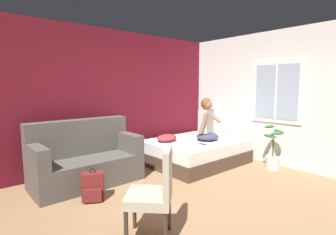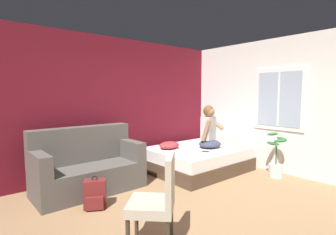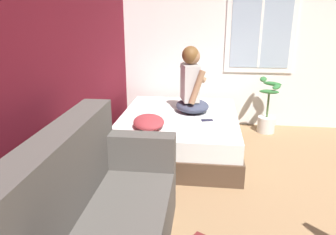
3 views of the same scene
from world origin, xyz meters
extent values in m
plane|color=#93704C|center=(0.00, 0.00, 0.00)|extent=(40.00, 40.00, 0.00)
cube|color=maroon|center=(0.00, 2.59, 1.35)|extent=(10.29, 0.16, 2.70)
cube|color=silver|center=(2.73, 0.00, 1.35)|extent=(0.16, 6.42, 2.70)
cube|color=white|center=(2.64, 0.40, 1.49)|extent=(0.02, 1.04, 1.24)
cube|color=#9EB2C6|center=(2.62, 0.40, 1.49)|extent=(0.01, 0.88, 1.08)
cube|color=white|center=(2.62, 0.40, 1.49)|extent=(0.01, 0.04, 1.08)
cube|color=#4C3828|center=(1.49, 1.52, 0.13)|extent=(1.92, 1.55, 0.26)
cube|color=white|center=(1.49, 1.52, 0.37)|extent=(1.86, 1.51, 0.22)
cube|color=#514C47|center=(-0.73, 1.82, 0.22)|extent=(1.71, 0.81, 0.44)
cube|color=#514C47|center=(-0.73, 2.12, 0.74)|extent=(1.70, 0.25, 0.60)
cube|color=#514C47|center=(-1.49, 1.81, 0.60)|extent=(0.19, 0.80, 0.32)
cube|color=#514C47|center=(0.03, 1.83, 0.60)|extent=(0.19, 0.80, 0.32)
cylinder|color=#382D23|center=(-0.88, 0.20, 0.20)|extent=(0.04, 0.04, 0.40)
cylinder|color=#382D23|center=(-1.16, -0.08, 0.20)|extent=(0.04, 0.04, 0.40)
cylinder|color=#382D23|center=(-0.61, -0.08, 0.20)|extent=(0.04, 0.04, 0.40)
cylinder|color=#382D23|center=(-0.89, -0.35, 0.20)|extent=(0.04, 0.04, 0.40)
cube|color=#B2A893|center=(-0.89, -0.08, 0.45)|extent=(0.65, 0.65, 0.10)
cube|color=#B2A893|center=(-0.75, -0.22, 0.74)|extent=(0.37, 0.37, 0.48)
ellipsoid|color=#383D51|center=(1.68, 1.36, 0.56)|extent=(0.62, 0.56, 0.16)
cube|color=#B2ADA8|center=(1.67, 1.40, 0.88)|extent=(0.37, 0.28, 0.48)
cylinder|color=#936B4C|center=(1.49, 1.30, 0.86)|extent=(0.13, 0.23, 0.44)
cylinder|color=#936B4C|center=(1.86, 1.37, 0.98)|extent=(0.17, 0.38, 0.29)
sphere|color=#936B4C|center=(1.68, 1.38, 1.23)|extent=(0.21, 0.21, 0.21)
ellipsoid|color=brown|center=(1.67, 1.40, 1.24)|extent=(0.28, 0.27, 0.23)
cube|color=maroon|center=(-0.92, 1.19, 0.20)|extent=(0.35, 0.30, 0.40)
cube|color=maroon|center=(-0.98, 1.09, 0.11)|extent=(0.23, 0.16, 0.18)
torus|color=black|center=(-0.92, 1.19, 0.42)|extent=(0.08, 0.06, 0.09)
ellipsoid|color=#993338|center=(0.98, 1.83, 0.55)|extent=(0.55, 0.47, 0.14)
cube|color=black|center=(1.32, 1.16, 0.48)|extent=(0.10, 0.16, 0.01)
cylinder|color=silver|center=(2.32, 0.25, 0.12)|extent=(0.26, 0.26, 0.24)
cylinder|color=#426033|center=(2.32, 0.25, 0.42)|extent=(0.03, 0.03, 0.36)
ellipsoid|color=#2D6B33|center=(2.22, 0.27, 0.66)|extent=(0.15, 0.29, 0.06)
ellipsoid|color=#2D6B33|center=(2.41, 0.20, 0.74)|extent=(0.22, 0.29, 0.06)
ellipsoid|color=#2D6B33|center=(2.34, 0.35, 0.82)|extent=(0.29, 0.15, 0.06)
ellipsoid|color=#2D6B33|center=(2.28, 0.16, 0.72)|extent=(0.30, 0.21, 0.06)
camera|label=1|loc=(-2.42, -2.18, 1.60)|focal=28.00mm
camera|label=2|loc=(-2.42, -2.18, 1.60)|focal=28.00mm
camera|label=3|loc=(-2.57, 1.17, 1.78)|focal=35.00mm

